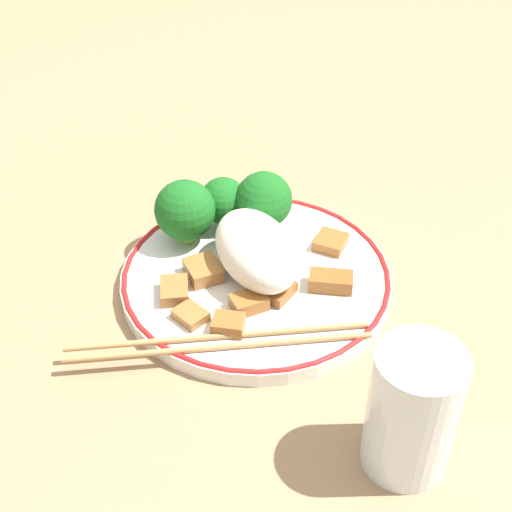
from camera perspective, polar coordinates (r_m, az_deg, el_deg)
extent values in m
plane|color=#9E7A56|center=(0.66, 0.00, -2.30)|extent=(3.00, 3.00, 0.00)
cylinder|color=white|center=(0.65, 0.00, -1.84)|extent=(0.25, 0.25, 0.01)
torus|color=red|center=(0.65, 0.00, -1.37)|extent=(0.24, 0.24, 0.00)
ellipsoid|color=white|center=(0.63, 0.04, 0.34)|extent=(0.11, 0.07, 0.05)
cylinder|color=#72AD4C|center=(0.69, 0.62, 2.62)|extent=(0.01, 0.01, 0.01)
sphere|color=#19601E|center=(0.68, 0.63, 4.52)|extent=(0.05, 0.05, 0.05)
cylinder|color=#72AD4C|center=(0.70, -2.73, 2.87)|extent=(0.01, 0.01, 0.01)
sphere|color=#19601E|center=(0.69, -2.79, 4.42)|extent=(0.05, 0.05, 0.05)
cylinder|color=#72AD4C|center=(0.68, -5.56, 1.78)|extent=(0.02, 0.02, 0.01)
sphere|color=#19601E|center=(0.67, -5.71, 3.68)|extent=(0.06, 0.06, 0.06)
cube|color=#995B28|center=(0.61, -0.56, -3.73)|extent=(0.02, 0.03, 0.01)
cube|color=#9E6633|center=(0.60, -5.26, -4.73)|extent=(0.03, 0.03, 0.01)
cube|color=brown|center=(0.62, 1.88, -2.88)|extent=(0.03, 0.04, 0.01)
cube|color=#995B28|center=(0.59, -2.22, -5.49)|extent=(0.03, 0.03, 0.01)
cube|color=#9E6633|center=(0.64, -4.24, -1.16)|extent=(0.03, 0.03, 0.01)
cube|color=#995B28|center=(0.68, 6.00, 1.12)|extent=(0.04, 0.04, 0.01)
cube|color=#9E6633|center=(0.62, -6.43, -2.98)|extent=(0.04, 0.03, 0.01)
cube|color=brown|center=(0.63, 6.01, -2.02)|extent=(0.04, 0.04, 0.01)
cylinder|color=#AD8451|center=(0.58, -2.96, -7.30)|extent=(0.08, 0.24, 0.01)
cylinder|color=#AD8451|center=(0.59, -3.04, -6.45)|extent=(0.08, 0.24, 0.01)
cylinder|color=silver|center=(0.50, 12.36, -12.05)|extent=(0.06, 0.06, 0.10)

